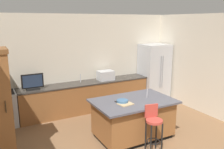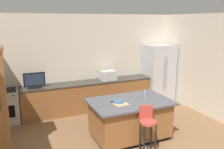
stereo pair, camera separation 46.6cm
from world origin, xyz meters
name	(u,v)px [view 1 (the left image)]	position (x,y,z in m)	size (l,w,h in m)	color
wall_back	(84,62)	(0.00, 4.21, 1.44)	(6.30, 0.12, 2.89)	beige
wall_right	(206,65)	(2.95, 2.11, 1.44)	(0.12, 4.61, 2.89)	beige
counter_back	(87,96)	(-0.08, 3.83, 0.45)	(3.98, 0.62, 0.89)	brown
kitchen_island	(133,118)	(0.23, 1.76, 0.47)	(1.84, 1.20, 0.91)	black
refrigerator	(154,72)	(2.38, 3.77, 0.96)	(0.92, 0.78, 1.92)	#B7BABF
range_oven	(1,110)	(-2.46, 3.83, 0.45)	(0.76, 0.63, 0.91)	#B7BABF
microwave	(106,75)	(0.55, 3.83, 1.04)	(0.48, 0.36, 0.28)	#B7BABF
tv_monitor	(33,82)	(-1.64, 3.78, 1.09)	(0.57, 0.16, 0.43)	black
sink_faucet_back	(81,78)	(-0.23, 3.93, 1.01)	(0.02, 0.02, 0.24)	#B2B2B7
sink_faucet_island	(147,93)	(0.61, 1.76, 1.02)	(0.02, 0.02, 0.22)	#B2B2B7
bar_stool_center	(153,125)	(0.24, 1.02, 0.61)	(0.34, 0.36, 1.01)	#B23D33
fruit_bowl	(122,101)	(-0.08, 1.74, 0.94)	(0.26, 0.26, 0.06)	#3F668C
cell_phone	(117,102)	(-0.16, 1.83, 0.91)	(0.07, 0.15, 0.01)	black
cutting_board	(125,104)	(-0.07, 1.63, 0.92)	(0.30, 0.26, 0.02)	tan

